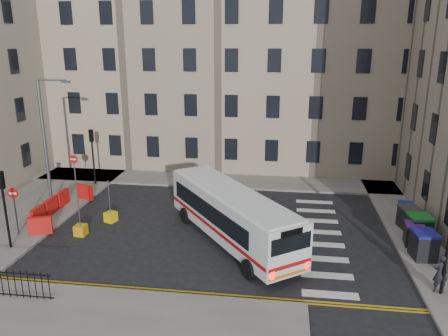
% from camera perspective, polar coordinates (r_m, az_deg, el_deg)
% --- Properties ---
extents(ground, '(120.00, 120.00, 0.00)m').
position_cam_1_polar(ground, '(25.14, 3.21, -8.19)').
color(ground, black).
rests_on(ground, ground).
extents(pavement_north, '(36.00, 3.20, 0.15)m').
position_cam_1_polar(pavement_north, '(33.96, -5.71, -1.47)').
color(pavement_north, slate).
rests_on(pavement_north, ground).
extents(pavement_east, '(2.40, 26.00, 0.15)m').
position_cam_1_polar(pavement_east, '(29.64, 21.58, -5.30)').
color(pavement_east, slate).
rests_on(pavement_east, ground).
extents(pavement_west, '(6.00, 22.00, 0.15)m').
position_cam_1_polar(pavement_west, '(30.36, -24.08, -5.09)').
color(pavement_west, slate).
rests_on(pavement_west, ground).
extents(pavement_sw, '(20.00, 6.00, 0.15)m').
position_cam_1_polar(pavement_sw, '(18.65, -23.03, -18.90)').
color(pavement_sw, slate).
rests_on(pavement_sw, ground).
extents(terrace_north, '(38.30, 10.80, 17.20)m').
position_cam_1_polar(terrace_north, '(39.32, -5.15, 13.67)').
color(terrace_north, gray).
rests_on(terrace_north, ground).
extents(traffic_light_nw, '(0.28, 0.22, 4.10)m').
position_cam_1_polar(traffic_light_nw, '(33.23, -16.82, 2.50)').
color(traffic_light_nw, black).
rests_on(traffic_light_nw, pavement_west).
extents(traffic_light_sw, '(0.28, 0.22, 4.10)m').
position_cam_1_polar(traffic_light_sw, '(24.48, -26.85, -3.48)').
color(traffic_light_sw, black).
rests_on(traffic_light_sw, pavement_west).
extents(streetlamp, '(0.50, 0.22, 8.14)m').
position_cam_1_polar(streetlamp, '(29.48, -22.39, 3.18)').
color(streetlamp, '#595B5E').
rests_on(streetlamp, pavement_west).
extents(no_entry_north, '(0.60, 0.08, 3.00)m').
position_cam_1_polar(no_entry_north, '(31.90, -18.98, 0.27)').
color(no_entry_north, '#595B5E').
rests_on(no_entry_north, pavement_west).
extents(no_entry_south, '(0.60, 0.08, 3.00)m').
position_cam_1_polar(no_entry_south, '(26.17, -25.72, -3.97)').
color(no_entry_south, '#595B5E').
rests_on(no_entry_south, pavement_west).
extents(roadworks_barriers, '(1.66, 6.26, 1.00)m').
position_cam_1_polar(roadworks_barriers, '(28.69, -21.04, -4.73)').
color(roadworks_barriers, red).
rests_on(roadworks_barriers, pavement_west).
extents(bus, '(8.02, 9.72, 2.82)m').
position_cam_1_polar(bus, '(23.20, 0.97, -5.95)').
color(bus, silver).
rests_on(bus, ground).
extents(wheelie_bin_a, '(1.21, 1.35, 1.38)m').
position_cam_1_polar(wheelie_bin_a, '(23.71, 24.63, -9.10)').
color(wheelie_bin_a, black).
rests_on(wheelie_bin_a, pavement_east).
extents(wheelie_bin_b, '(1.03, 1.15, 1.17)m').
position_cam_1_polar(wheelie_bin_b, '(24.99, 23.56, -7.93)').
color(wheelie_bin_b, black).
rests_on(wheelie_bin_b, pavement_east).
extents(wheelie_bin_c, '(1.23, 1.37, 1.38)m').
position_cam_1_polar(wheelie_bin_c, '(25.67, 24.09, -7.10)').
color(wheelie_bin_c, black).
rests_on(wheelie_bin_c, pavement_east).
extents(wheelie_bin_d, '(1.24, 1.35, 1.28)m').
position_cam_1_polar(wheelie_bin_d, '(26.99, 23.01, -5.94)').
color(wheelie_bin_d, black).
rests_on(wheelie_bin_d, pavement_east).
extents(wheelie_bin_e, '(1.06, 1.17, 1.13)m').
position_cam_1_polar(wheelie_bin_e, '(27.89, 22.61, -5.35)').
color(wheelie_bin_e, black).
rests_on(wheelie_bin_e, pavement_east).
extents(pedestrian, '(0.69, 0.51, 1.76)m').
position_cam_1_polar(pedestrian, '(20.95, 26.44, -12.20)').
color(pedestrian, black).
rests_on(pedestrian, pavement_east).
extents(bollard_yellow, '(0.77, 0.77, 0.60)m').
position_cam_1_polar(bollard_yellow, '(27.05, -14.57, -6.20)').
color(bollard_yellow, '#DCC20C').
rests_on(bollard_yellow, ground).
extents(bollard_chevron, '(0.63, 0.63, 0.60)m').
position_cam_1_polar(bollard_chevron, '(25.73, -18.20, -7.72)').
color(bollard_chevron, '#CD910C').
rests_on(bollard_chevron, ground).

